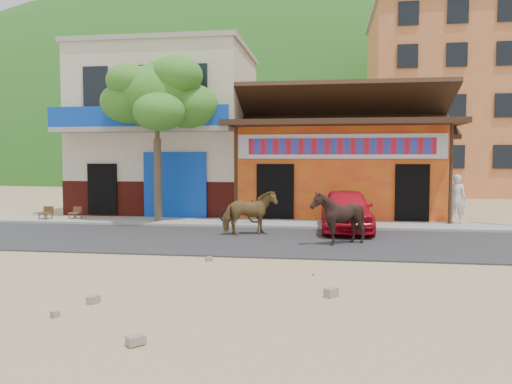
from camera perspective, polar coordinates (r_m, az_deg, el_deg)
ground at (r=12.07m, az=0.58°, el=-7.62°), size 120.00×120.00×0.00m
road at (r=14.51m, az=1.91°, el=-5.60°), size 60.00×5.00×0.04m
sidewalk at (r=17.95m, az=3.15°, el=-3.65°), size 60.00×2.00×0.12m
dance_club at (r=21.74m, az=9.37°, el=2.21°), size 8.00×6.00×3.60m
cafe_building at (r=22.87m, az=-9.84°, el=6.55°), size 7.00×6.00×7.00m
apartment_front at (r=36.66m, az=20.17°, el=9.25°), size 9.00×9.00×12.00m
hillside at (r=82.30m, az=7.23°, el=10.51°), size 100.00×40.00×24.00m
tree at (r=18.59m, az=-11.22°, el=5.99°), size 3.00×3.00×6.00m
cow_tan at (r=15.42m, az=-0.75°, el=-2.38°), size 1.79×1.37×1.37m
cow_dark at (r=13.88m, az=9.35°, el=-2.92°), size 1.53×1.41×1.47m
red_car at (r=16.62m, az=10.25°, el=-1.98°), size 1.69×4.08×1.38m
scooter at (r=17.76m, az=-1.77°, el=-2.21°), size 1.60×0.71×0.81m
pedestrian at (r=18.94m, az=21.93°, el=-0.71°), size 0.74×0.63×1.73m
cafe_chair_left at (r=20.46m, az=-22.93°, el=-1.63°), size 0.45×0.45×0.87m
cafe_chair_right at (r=20.19m, az=-19.98°, el=-1.70°), size 0.44×0.44×0.82m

